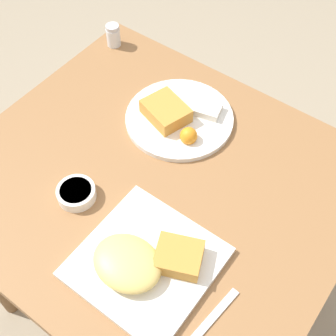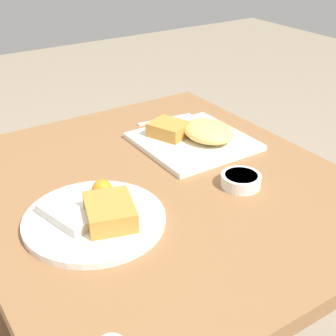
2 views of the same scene
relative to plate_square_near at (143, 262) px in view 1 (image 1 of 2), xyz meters
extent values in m
plane|color=gray|center=(-0.12, 0.19, -0.75)|extent=(8.00, 8.00, 0.00)
cube|color=olive|center=(-0.12, 0.19, -0.04)|extent=(0.91, 0.81, 0.04)
cylinder|color=brown|center=(-0.51, 0.53, -0.40)|extent=(0.05, 0.05, 0.69)
cylinder|color=brown|center=(0.28, 0.53, -0.40)|extent=(0.05, 0.05, 0.69)
cube|color=white|center=(0.00, 0.01, -0.01)|extent=(0.27, 0.27, 0.01)
ellipsoid|color=#EFCC6B|center=(-0.02, -0.03, 0.01)|extent=(0.15, 0.12, 0.04)
cube|color=#C68938|center=(0.05, 0.05, 0.01)|extent=(0.12, 0.11, 0.04)
cylinder|color=white|center=(-0.18, 0.38, -0.01)|extent=(0.28, 0.28, 0.01)
cube|color=#C68938|center=(-0.21, 0.36, 0.01)|extent=(0.13, 0.12, 0.04)
cube|color=silver|center=(-0.16, 0.43, 0.00)|extent=(0.14, 0.09, 0.02)
sphere|color=orange|center=(-0.12, 0.33, 0.01)|extent=(0.04, 0.04, 0.04)
cylinder|color=white|center=(-0.23, 0.04, -0.01)|extent=(0.09, 0.09, 0.03)
cylinder|color=#D1B775|center=(-0.23, 0.04, 0.00)|extent=(0.07, 0.07, 0.00)
cylinder|color=white|center=(-0.51, 0.51, 0.01)|extent=(0.04, 0.04, 0.06)
cylinder|color=white|center=(-0.51, 0.51, -0.01)|extent=(0.03, 0.03, 0.03)
cylinder|color=silver|center=(-0.51, 0.51, 0.04)|extent=(0.04, 0.04, 0.01)
cube|color=silver|center=(0.17, -0.02, -0.02)|extent=(0.03, 0.17, 0.00)
camera|label=1|loc=(0.29, -0.30, 0.88)|focal=50.00mm
camera|label=2|loc=(-0.89, 0.67, 0.52)|focal=50.00mm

